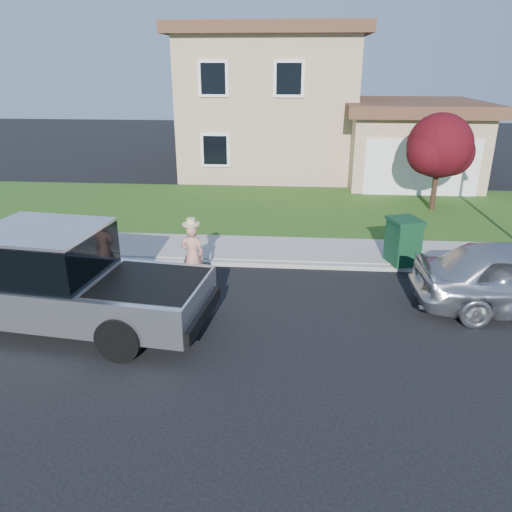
{
  "coord_description": "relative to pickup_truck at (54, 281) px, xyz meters",
  "views": [
    {
      "loc": [
        1.45,
        -9.72,
        5.19
      ],
      "look_at": [
        0.6,
        0.57,
        1.2
      ],
      "focal_mm": 35.0,
      "sensor_mm": 36.0,
      "label": 1
    }
  ],
  "objects": [
    {
      "name": "curb",
      "position": [
        4.51,
        3.56,
        -0.93
      ],
      "size": [
        40.0,
        0.2,
        0.12
      ],
      "primitive_type": "cube",
      "color": "gray",
      "rests_on": "ground"
    },
    {
      "name": "lawn",
      "position": [
        4.51,
        9.16,
        -0.94
      ],
      "size": [
        40.0,
        7.0,
        0.1
      ],
      "primitive_type": "cube",
      "color": "#1D3E11",
      "rests_on": "ground"
    },
    {
      "name": "woman",
      "position": [
        2.46,
        2.19,
        -0.17
      ],
      "size": [
        0.6,
        0.42,
        1.74
      ],
      "rotation": [
        0.0,
        0.0,
        3.08
      ],
      "color": "tan",
      "rests_on": "ground"
    },
    {
      "name": "pickup_truck",
      "position": [
        0.0,
        0.0,
        0.0
      ],
      "size": [
        6.68,
        2.92,
        2.13
      ],
      "rotation": [
        0.0,
        0.0,
        -0.12
      ],
      "color": "black",
      "rests_on": "ground"
    },
    {
      "name": "sidewalk",
      "position": [
        4.51,
        4.66,
        -0.92
      ],
      "size": [
        40.0,
        2.0,
        0.15
      ],
      "primitive_type": "cube",
      "color": "gray",
      "rests_on": "ground"
    },
    {
      "name": "ornamental_tree",
      "position": [
        10.07,
        9.51,
        1.35
      ],
      "size": [
        2.55,
        2.3,
        3.51
      ],
      "color": "black",
      "rests_on": "lawn"
    },
    {
      "name": "ground",
      "position": [
        3.51,
        0.66,
        -0.99
      ],
      "size": [
        80.0,
        80.0,
        0.0
      ],
      "primitive_type": "plane",
      "color": "black",
      "rests_on": "ground"
    },
    {
      "name": "trash_bin",
      "position": [
        7.84,
        3.8,
        -0.22
      ],
      "size": [
        0.98,
        1.05,
        1.23
      ],
      "rotation": [
        0.0,
        0.0,
        0.31
      ],
      "color": "#0E331C",
      "rests_on": "sidewalk"
    },
    {
      "name": "house",
      "position": [
        4.82,
        17.04,
        2.18
      ],
      "size": [
        14.0,
        11.3,
        6.85
      ],
      "color": "tan",
      "rests_on": "ground"
    }
  ]
}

